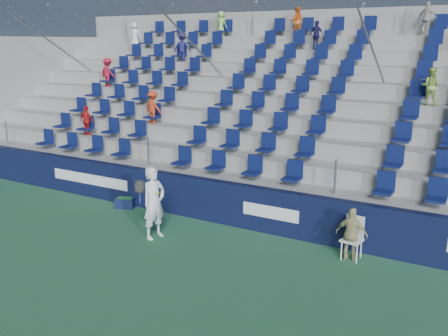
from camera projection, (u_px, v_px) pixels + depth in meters
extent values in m
plane|color=#2B6643|center=(155.00, 264.00, 11.48)|extent=(70.00, 70.00, 0.00)
cube|color=#0E1334|center=(224.00, 202.00, 13.97)|extent=(24.00, 0.30, 1.20)
cube|color=white|center=(89.00, 179.00, 16.27)|extent=(3.20, 0.02, 0.34)
cube|color=white|center=(270.00, 212.00, 13.10)|extent=(1.60, 0.02, 0.34)
cube|color=gray|center=(234.00, 197.00, 14.46)|extent=(24.00, 0.85, 1.20)
cube|color=gray|center=(248.00, 182.00, 15.11)|extent=(24.00, 0.85, 1.70)
cube|color=gray|center=(260.00, 168.00, 15.76)|extent=(24.00, 0.85, 2.20)
cube|color=gray|center=(272.00, 155.00, 16.41)|extent=(24.00, 0.85, 2.70)
cube|color=gray|center=(282.00, 143.00, 17.06)|extent=(24.00, 0.85, 3.20)
cube|color=gray|center=(292.00, 132.00, 17.71)|extent=(24.00, 0.85, 3.70)
cube|color=gray|center=(301.00, 122.00, 18.36)|extent=(24.00, 0.85, 4.20)
cube|color=gray|center=(310.00, 113.00, 19.01)|extent=(24.00, 0.85, 4.70)
cube|color=gray|center=(318.00, 104.00, 19.67)|extent=(24.00, 0.85, 5.20)
cube|color=gray|center=(324.00, 90.00, 20.11)|extent=(24.00, 0.50, 6.20)
cube|color=gray|center=(42.00, 96.00, 22.60)|extent=(0.30, 7.65, 5.20)
cube|color=#0B1545|center=(234.00, 165.00, 14.22)|extent=(16.05, 0.50, 0.70)
cube|color=#0B1545|center=(248.00, 143.00, 14.81)|extent=(16.05, 0.50, 0.70)
cube|color=#0B1545|center=(261.00, 123.00, 15.40)|extent=(16.05, 0.50, 0.70)
cube|color=#0B1545|center=(273.00, 104.00, 15.99)|extent=(16.05, 0.50, 0.70)
cube|color=#0B1545|center=(284.00, 86.00, 16.58)|extent=(16.05, 0.50, 0.70)
cube|color=#0B1545|center=(294.00, 70.00, 17.17)|extent=(16.05, 0.50, 0.70)
cube|color=#0B1545|center=(304.00, 54.00, 17.76)|extent=(16.05, 0.50, 0.70)
cube|color=#0B1545|center=(313.00, 40.00, 18.35)|extent=(16.05, 0.50, 0.70)
cube|color=#0B1545|center=(322.00, 26.00, 18.94)|extent=(16.05, 0.50, 0.70)
cylinder|color=gray|center=(208.00, 60.00, 17.85)|extent=(0.06, 7.68, 4.55)
cylinder|color=gray|center=(377.00, 63.00, 14.93)|extent=(0.06, 7.68, 4.55)
cylinder|color=gray|center=(72.00, 57.00, 21.17)|extent=(0.06, 7.68, 4.55)
imported|color=#201A4F|center=(317.00, 35.00, 18.20)|extent=(0.65, 0.43, 1.03)
imported|color=#91B347|center=(430.00, 86.00, 14.27)|extent=(0.55, 0.44, 1.07)
imported|color=#80CC51|center=(221.00, 24.00, 21.01)|extent=(0.54, 0.38, 1.04)
imported|color=red|center=(87.00, 121.00, 17.91)|extent=(0.63, 0.29, 1.06)
imported|color=silver|center=(135.00, 35.00, 22.36)|extent=(0.64, 0.50, 1.14)
imported|color=beige|center=(427.00, 18.00, 17.02)|extent=(0.70, 0.42, 1.11)
imported|color=orange|center=(297.00, 22.00, 19.34)|extent=(0.60, 0.51, 1.09)
imported|color=#AC172C|center=(108.00, 72.00, 20.28)|extent=(0.80, 0.55, 1.14)
imported|color=#1B1B51|center=(182.00, 47.00, 20.22)|extent=(0.82, 0.61, 1.14)
imported|color=#BC3819|center=(153.00, 107.00, 17.33)|extent=(0.81, 0.56, 1.14)
imported|color=silver|center=(154.00, 203.00, 12.83)|extent=(0.57, 0.76, 1.90)
cylinder|color=navy|center=(140.00, 198.00, 12.70)|extent=(0.03, 0.03, 0.28)
torus|color=black|center=(139.00, 187.00, 12.63)|extent=(0.30, 0.17, 0.28)
plane|color=#262626|center=(139.00, 187.00, 12.63)|extent=(0.30, 0.16, 0.29)
sphere|color=yellow|center=(157.00, 194.00, 12.46)|extent=(0.07, 0.07, 0.07)
sphere|color=yellow|center=(158.00, 193.00, 12.50)|extent=(0.07, 0.07, 0.07)
cube|color=white|center=(352.00, 240.00, 11.65)|extent=(0.50, 0.50, 0.04)
cube|color=white|center=(355.00, 226.00, 11.76)|extent=(0.45, 0.10, 0.55)
cylinder|color=white|center=(341.00, 251.00, 11.64)|extent=(0.03, 0.03, 0.45)
cylinder|color=white|center=(357.00, 254.00, 11.47)|extent=(0.03, 0.03, 0.45)
cylinder|color=white|center=(346.00, 246.00, 11.95)|extent=(0.03, 0.03, 0.45)
cylinder|color=white|center=(361.00, 249.00, 11.77)|extent=(0.03, 0.03, 0.45)
imported|color=tan|center=(352.00, 234.00, 11.57)|extent=(0.76, 0.35, 1.27)
cube|color=#10183D|center=(125.00, 203.00, 15.36)|extent=(0.67, 0.57, 0.31)
cube|color=#1E662D|center=(125.00, 201.00, 15.34)|extent=(0.54, 0.43, 0.19)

